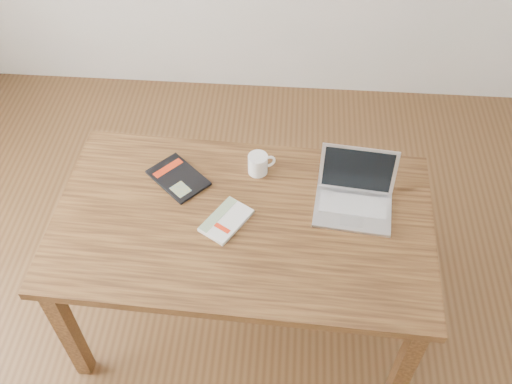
# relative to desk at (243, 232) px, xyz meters

# --- Properties ---
(room) EXTENTS (4.04, 4.04, 2.70)m
(room) POSITION_rel_desk_xyz_m (-0.20, -0.19, 0.69)
(room) COLOR brown
(room) RESTS_ON ground
(desk) EXTENTS (1.56, 0.93, 0.75)m
(desk) POSITION_rel_desk_xyz_m (0.00, 0.00, 0.00)
(desk) COLOR #533319
(desk) RESTS_ON ground
(white_guidebook) EXTENTS (0.22, 0.24, 0.02)m
(white_guidebook) POSITION_rel_desk_xyz_m (-0.06, -0.02, 0.10)
(white_guidebook) COLOR beige
(white_guidebook) RESTS_ON desk
(black_guidebook) EXTENTS (0.29, 0.29, 0.01)m
(black_guidebook) POSITION_rel_desk_xyz_m (-0.29, 0.20, 0.10)
(black_guidebook) COLOR black
(black_guidebook) RESTS_ON desk
(laptop) EXTENTS (0.33, 0.29, 0.22)m
(laptop) POSITION_rel_desk_xyz_m (0.45, 0.12, 0.14)
(laptop) COLOR silver
(laptop) RESTS_ON desk
(coffee_mug) EXTENTS (0.12, 0.08, 0.09)m
(coffee_mug) POSITION_rel_desk_xyz_m (0.05, 0.27, 0.14)
(coffee_mug) COLOR white
(coffee_mug) RESTS_ON desk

